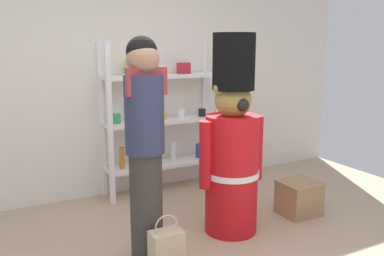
{
  "coord_description": "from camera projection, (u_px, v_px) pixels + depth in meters",
  "views": [
    {
      "loc": [
        -1.29,
        -2.25,
        1.67
      ],
      "look_at": [
        0.26,
        0.63,
        1.0
      ],
      "focal_mm": 39.05,
      "sensor_mm": 36.0,
      "label": 1
    }
  ],
  "objects": [
    {
      "name": "back_wall",
      "position": [
        103.0,
        78.0,
        4.51
      ],
      "size": [
        6.4,
        0.12,
        2.6
      ],
      "primitive_type": "cube",
      "color": "silver",
      "rests_on": "ground_plane"
    },
    {
      "name": "shopping_bag",
      "position": [
        167.0,
        251.0,
        3.06
      ],
      "size": [
        0.24,
        0.16,
        0.45
      ],
      "color": "#C1AD89",
      "rests_on": "ground_plane"
    },
    {
      "name": "person_shopper",
      "position": [
        145.0,
        142.0,
        3.09
      ],
      "size": [
        0.31,
        0.29,
        1.72
      ],
      "color": "#38332D",
      "rests_on": "ground_plane"
    },
    {
      "name": "display_crate",
      "position": [
        299.0,
        198.0,
        4.12
      ],
      "size": [
        0.38,
        0.34,
        0.34
      ],
      "color": "#9E7A51",
      "rests_on": "ground_plane"
    },
    {
      "name": "teddy_bear_guard",
      "position": [
        232.0,
        147.0,
        3.63
      ],
      "size": [
        0.64,
        0.48,
        1.75
      ],
      "color": "red",
      "rests_on": "ground_plane"
    },
    {
      "name": "merchandise_shelf",
      "position": [
        160.0,
        118.0,
        4.68
      ],
      "size": [
        1.32,
        0.35,
        1.68
      ],
      "color": "white",
      "rests_on": "ground_plane"
    }
  ]
}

